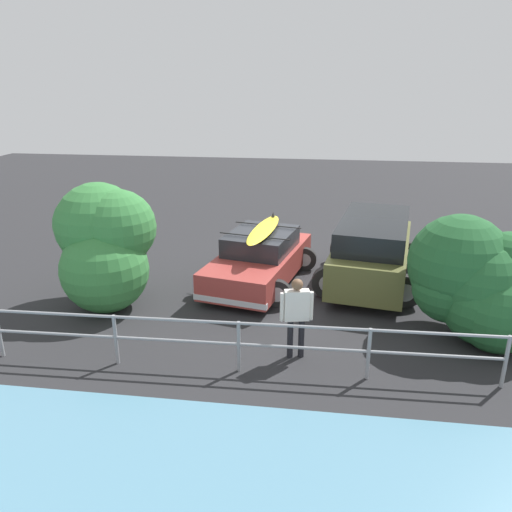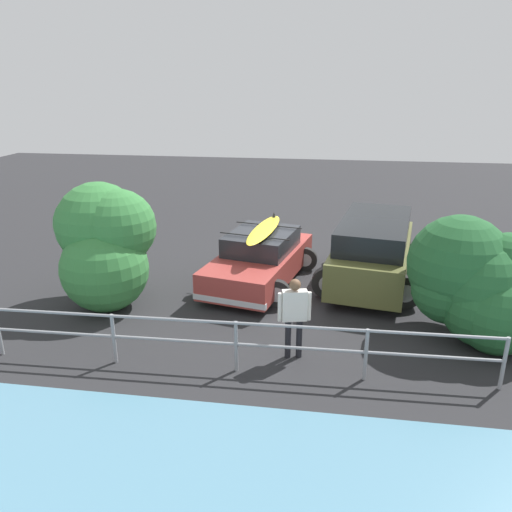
{
  "view_description": "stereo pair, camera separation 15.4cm",
  "coord_description": "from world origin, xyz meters",
  "px_view_note": "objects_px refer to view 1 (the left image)",
  "views": [
    {
      "loc": [
        -1.03,
        12.7,
        5.1
      ],
      "look_at": [
        0.56,
        1.04,
        0.95
      ],
      "focal_mm": 35.0,
      "sensor_mm": 36.0,
      "label": 1
    },
    {
      "loc": [
        -1.18,
        12.68,
        5.1
      ],
      "look_at": [
        0.56,
        1.04,
        0.95
      ],
      "focal_mm": 35.0,
      "sensor_mm": 36.0,
      "label": 2
    }
  ],
  "objects_px": {
    "suv_car": "(372,249)",
    "person_bystander": "(297,311)",
    "bush_near_right": "(475,284)",
    "bush_near_left": "(103,244)",
    "sedan_car": "(260,259)"
  },
  "relations": [
    {
      "from": "person_bystander",
      "to": "bush_near_left",
      "type": "relative_size",
      "value": 0.56
    },
    {
      "from": "bush_near_right",
      "to": "suv_car",
      "type": "bearing_deg",
      "value": -57.27
    },
    {
      "from": "suv_car",
      "to": "bush_near_left",
      "type": "xyz_separation_m",
      "value": [
        6.41,
        2.16,
        0.56
      ]
    },
    {
      "from": "bush_near_left",
      "to": "bush_near_right",
      "type": "relative_size",
      "value": 1.13
    },
    {
      "from": "bush_near_left",
      "to": "bush_near_right",
      "type": "bearing_deg",
      "value": 175.61
    },
    {
      "from": "suv_car",
      "to": "bush_near_right",
      "type": "xyz_separation_m",
      "value": [
        -1.79,
        2.79,
        0.28
      ]
    },
    {
      "from": "sedan_car",
      "to": "person_bystander",
      "type": "distance_m",
      "value": 3.93
    },
    {
      "from": "suv_car",
      "to": "person_bystander",
      "type": "bearing_deg",
      "value": 67.02
    },
    {
      "from": "suv_car",
      "to": "bush_near_right",
      "type": "distance_m",
      "value": 3.33
    },
    {
      "from": "bush_near_right",
      "to": "sedan_car",
      "type": "bearing_deg",
      "value": -26.84
    },
    {
      "from": "person_bystander",
      "to": "bush_near_right",
      "type": "bearing_deg",
      "value": -159.34
    },
    {
      "from": "person_bystander",
      "to": "bush_near_left",
      "type": "height_order",
      "value": "bush_near_left"
    },
    {
      "from": "sedan_car",
      "to": "bush_near_left",
      "type": "relative_size",
      "value": 1.51
    },
    {
      "from": "sedan_car",
      "to": "bush_near_right",
      "type": "relative_size",
      "value": 1.71
    },
    {
      "from": "suv_car",
      "to": "bush_near_right",
      "type": "relative_size",
      "value": 1.85
    }
  ]
}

